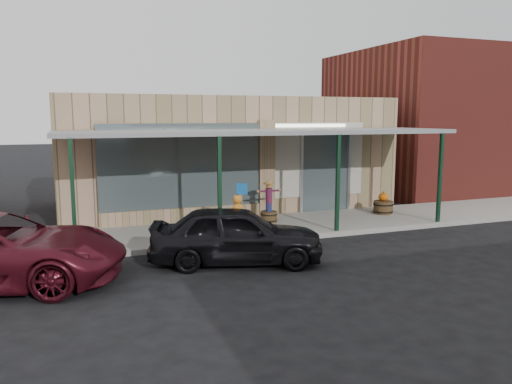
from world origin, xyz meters
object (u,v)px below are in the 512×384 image
object	(u,v)px
barrel_pumpkin	(383,206)
handicap_sign	(242,202)
barrel_scarecrow	(269,208)
parked_sedan	(236,235)

from	to	relation	value
barrel_pumpkin	handicap_sign	distance (m)	5.92
barrel_scarecrow	handicap_sign	world-z (taller)	handicap_sign
parked_sedan	barrel_pumpkin	bearing A→B (deg)	-45.57
handicap_sign	parked_sedan	size ratio (longest dim) A/B	0.34
barrel_pumpkin	parked_sedan	size ratio (longest dim) A/B	0.18
barrel_scarecrow	handicap_sign	distance (m)	2.12
barrel_scarecrow	barrel_pumpkin	xyz separation A→B (m)	(4.29, -0.05, -0.18)
barrel_scarecrow	handicap_sign	xyz separation A→B (m)	(-1.42, -1.50, 0.51)
barrel_scarecrow	parked_sedan	xyz separation A→B (m)	(-2.23, -3.48, 0.09)
barrel_scarecrow	parked_sedan	distance (m)	4.13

